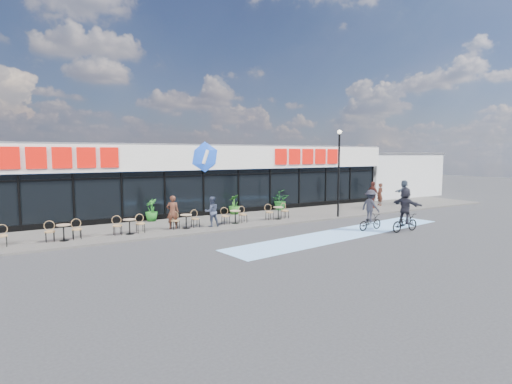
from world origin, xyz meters
TOP-DOWN VIEW (x-y plane):
  - ground at (0.00, 0.00)m, footprint 120.00×120.00m
  - sidewalk at (0.00, 4.50)m, footprint 44.00×5.00m
  - bike_lane at (4.00, -1.50)m, footprint 14.17×4.13m
  - building at (-0.00, 9.93)m, footprint 30.60×6.57m
  - neighbour_building at (20.50, 11.00)m, footprint 9.20×7.20m
  - lamp_post at (7.00, 2.30)m, footprint 0.28×0.28m
  - bistro_set_1 at (-8.35, 3.48)m, footprint 1.54×0.62m
  - bistro_set_2 at (-5.45, 3.48)m, footprint 1.54×0.62m
  - bistro_set_3 at (-2.55, 3.48)m, footprint 1.54×0.62m
  - bistro_set_4 at (0.36, 3.48)m, footprint 1.54×0.62m
  - bistro_set_5 at (3.26, 3.48)m, footprint 1.54×0.62m
  - potted_plant_left at (-3.44, 6.61)m, footprint 0.85×0.85m
  - potted_plant_mid at (1.92, 6.49)m, footprint 0.98×0.98m
  - potted_plant_right at (5.53, 6.67)m, footprint 1.38×1.49m
  - patron_left at (-3.15, 3.74)m, footprint 0.73×0.58m
  - patron_right at (-1.15, 3.23)m, footprint 0.84×0.68m
  - pedestrian_a at (13.41, 4.74)m, footprint 0.55×0.70m
  - pedestrian_b at (11.85, 3.99)m, footprint 0.58×1.16m
  - pedestrian_c at (15.71, 4.42)m, footprint 1.80×0.80m
  - cyclist_a at (6.98, -2.72)m, footprint 1.78×1.70m
  - cyclist_b at (5.81, -1.46)m, footprint 1.60×1.11m

SIDE VIEW (x-z plane):
  - ground at x=0.00m, z-range 0.00..0.00m
  - bike_lane at x=4.00m, z-range 0.00..0.01m
  - sidewalk at x=0.00m, z-range 0.00..0.10m
  - bistro_set_1 at x=-8.35m, z-range 0.11..1.01m
  - bistro_set_2 at x=-5.45m, z-range 0.11..1.01m
  - bistro_set_3 at x=-2.55m, z-range 0.11..1.01m
  - bistro_set_4 at x=0.36m, z-range 0.11..1.01m
  - bistro_set_5 at x=3.26m, z-range 0.11..1.01m
  - potted_plant_mid at x=1.92m, z-range 0.10..1.37m
  - potted_plant_left at x=-3.44m, z-range 0.10..1.40m
  - potted_plant_right at x=5.53m, z-range 0.10..1.47m
  - patron_right at x=-1.15m, z-range 0.10..1.72m
  - pedestrian_a at x=13.41m, z-range 0.10..1.78m
  - cyclist_b at x=5.81m, z-range -0.12..2.01m
  - patron_left at x=-3.15m, z-range 0.10..1.84m
  - cyclist_a at x=6.98m, z-range -0.12..2.17m
  - pedestrian_c at x=15.71m, z-range 0.10..1.97m
  - pedestrian_b at x=11.85m, z-range 0.10..2.01m
  - neighbour_building at x=20.50m, z-range 0.01..4.12m
  - building at x=0.00m, z-range -0.04..4.71m
  - lamp_post at x=7.00m, z-range 0.59..5.95m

